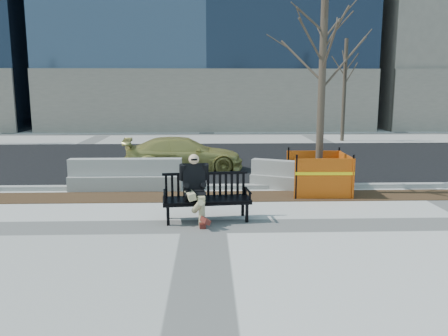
{
  "coord_description": "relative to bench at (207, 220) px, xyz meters",
  "views": [
    {
      "loc": [
        0.11,
        -9.23,
        2.91
      ],
      "look_at": [
        0.46,
        1.04,
        1.06
      ],
      "focal_mm": 36.52,
      "sensor_mm": 36.0,
      "label": 1
    }
  ],
  "objects": [
    {
      "name": "ground",
      "position": [
        -0.06,
        -0.44,
        0.0
      ],
      "size": [
        120.0,
        120.0,
        0.0
      ],
      "primitive_type": "plane",
      "color": "beige",
      "rests_on": "ground"
    },
    {
      "name": "tree_fence",
      "position": [
        3.07,
        2.53,
        0.0
      ],
      "size": [
        2.42,
        2.42,
        5.87
      ],
      "primitive_type": null,
      "rotation": [
        0.0,
        0.0,
        -0.03
      ],
      "color": "#DE5A11",
      "rests_on": "ground"
    },
    {
      "name": "bench",
      "position": [
        0.0,
        0.0,
        0.0
      ],
      "size": [
        2.01,
        0.9,
        1.04
      ],
      "primitive_type": null,
      "rotation": [
        0.0,
        0.0,
        0.11
      ],
      "color": "black",
      "rests_on": "ground"
    },
    {
      "name": "asphalt_street",
      "position": [
        -0.06,
        8.36,
        0.0
      ],
      "size": [
        60.0,
        10.4,
        0.01
      ],
      "primitive_type": "cube",
      "color": "black",
      "rests_on": "ground"
    },
    {
      "name": "curb",
      "position": [
        -0.06,
        3.11,
        0.06
      ],
      "size": [
        60.0,
        0.25,
        0.12
      ],
      "primitive_type": "cube",
      "color": "#9E9B93",
      "rests_on": "ground"
    },
    {
      "name": "seated_man",
      "position": [
        -0.26,
        0.03,
        0.0
      ],
      "size": [
        0.73,
        1.09,
        1.45
      ],
      "primitive_type": null,
      "rotation": [
        0.0,
        0.0,
        0.11
      ],
      "color": "black",
      "rests_on": "ground"
    },
    {
      "name": "jersey_barrier_right",
      "position": [
        2.66,
        2.9,
        0.0
      ],
      "size": [
        2.85,
        1.7,
        0.82
      ],
      "primitive_type": null,
      "rotation": [
        0.0,
        0.0,
        -0.42
      ],
      "color": "gray",
      "rests_on": "ground"
    },
    {
      "name": "jersey_barrier_left",
      "position": [
        -2.3,
        3.08,
        0.0
      ],
      "size": [
        3.17,
        0.64,
        0.91
      ],
      "primitive_type": null,
      "rotation": [
        0.0,
        0.0,
        -0.0
      ],
      "color": "#A09D96",
      "rests_on": "ground"
    },
    {
      "name": "far_tree_right",
      "position": [
        7.27,
        14.61,
        0.0
      ],
      "size": [
        2.27,
        2.27,
        5.8
      ],
      "primitive_type": null,
      "rotation": [
        0.0,
        0.0,
        0.06
      ],
      "color": "#473A2D",
      "rests_on": "ground"
    },
    {
      "name": "sedan",
      "position": [
        -0.82,
        5.92,
        0.0
      ],
      "size": [
        4.23,
        2.08,
        1.18
      ],
      "primitive_type": "imported",
      "rotation": [
        0.0,
        0.0,
        1.68
      ],
      "color": "tan",
      "rests_on": "ground"
    },
    {
      "name": "mulch_strip",
      "position": [
        -0.06,
        2.16,
        0.0
      ],
      "size": [
        40.0,
        1.2,
        0.02
      ],
      "primitive_type": "cube",
      "color": "#47301C",
      "rests_on": "ground"
    }
  ]
}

